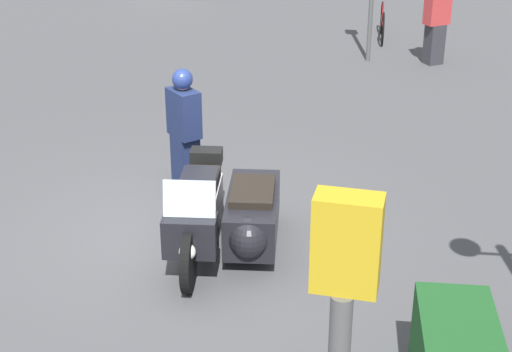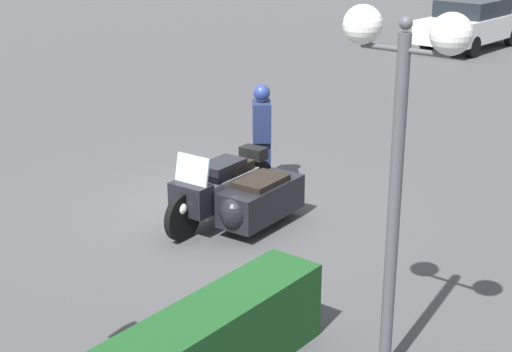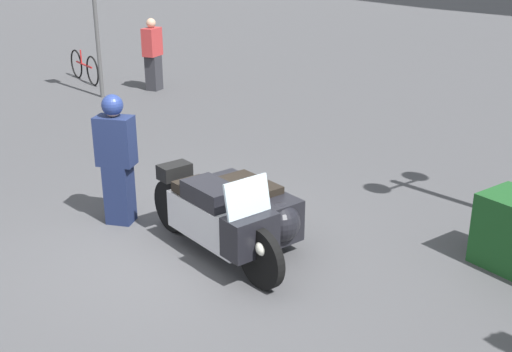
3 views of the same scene
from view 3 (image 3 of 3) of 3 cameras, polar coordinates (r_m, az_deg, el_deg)
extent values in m
plane|color=#424244|center=(7.68, -6.46, -6.88)|extent=(160.00, 160.00, 0.00)
cylinder|color=black|center=(6.82, 0.44, -7.34)|extent=(0.68, 0.13, 0.68)
cylinder|color=black|center=(8.13, -7.52, -2.64)|extent=(0.68, 0.13, 0.68)
cylinder|color=black|center=(7.94, -0.98, -3.67)|extent=(0.53, 0.12, 0.53)
cube|color=#B7B7BC|center=(7.40, -3.93, -3.94)|extent=(1.27, 0.48, 0.45)
cube|color=black|center=(7.27, -3.99, -1.61)|extent=(0.70, 0.44, 0.24)
cube|color=black|center=(7.49, -5.24, -1.10)|extent=(0.52, 0.43, 0.12)
cube|color=black|center=(6.85, -0.52, -5.20)|extent=(0.34, 0.59, 0.44)
cube|color=silver|center=(6.71, -0.78, -1.89)|extent=(0.14, 0.56, 0.40)
sphere|color=white|center=(6.72, 0.69, -6.39)|extent=(0.18, 0.18, 0.18)
cube|color=black|center=(7.83, -0.73, -2.84)|extent=(1.44, 0.64, 0.50)
sphere|color=black|center=(7.40, 2.15, -4.13)|extent=(0.48, 0.48, 0.48)
cube|color=black|center=(7.72, -0.74, -0.87)|extent=(0.80, 0.53, 0.09)
cube|color=black|center=(7.86, -7.25, 0.43)|extent=(0.26, 0.40, 0.18)
cube|color=#192347|center=(8.47, -12.03, -1.52)|extent=(0.43, 0.43, 0.80)
cube|color=#192347|center=(8.23, -12.41, 3.07)|extent=(0.54, 0.52, 0.63)
sphere|color=tan|center=(8.11, -12.64, 5.91)|extent=(0.22, 0.22, 0.22)
sphere|color=navy|center=(8.10, -12.66, 6.17)|extent=(0.27, 0.27, 0.27)
cylinder|color=#4C4C4C|center=(14.95, -14.01, 12.84)|extent=(0.09, 0.09, 3.23)
cube|color=#2D2D33|center=(15.65, -9.07, 9.04)|extent=(0.42, 0.43, 0.82)
cube|color=#B23333|center=(15.51, -9.23, 11.68)|extent=(0.49, 0.56, 0.65)
sphere|color=tan|center=(15.45, -9.32, 13.27)|extent=(0.22, 0.22, 0.22)
torus|color=black|center=(16.47, -14.33, 9.04)|extent=(0.74, 0.05, 0.74)
torus|color=black|center=(17.46, -15.67, 9.57)|extent=(0.74, 0.05, 0.74)
cylinder|color=#B21E1E|center=(16.95, -15.04, 9.54)|extent=(0.98, 0.07, 0.05)
cylinder|color=#B21E1E|center=(17.07, -15.30, 10.19)|extent=(0.04, 0.04, 0.35)
camera|label=1|loc=(5.65, 82.02, 14.70)|focal=55.00mm
camera|label=2|loc=(10.88, 69.68, 12.56)|focal=55.00mm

